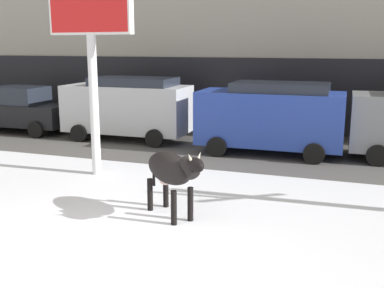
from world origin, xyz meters
The scene contains 7 objects.
ground_plane centered at (0.00, 0.00, 0.00)m, with size 120.00×120.00×0.00m, color white.
road_strip centered at (0.00, 8.24, 0.00)m, with size 60.00×5.60×0.01m, color #514F4C.
cow_black centered at (0.46, 1.70, 0.99)m, with size 1.76×1.48×1.54m.
billboard centered at (-2.67, 4.01, 4.31)m, with size 2.53×0.48×5.56m.
car_black_sedan centered at (-8.81, 8.52, 0.91)m, with size 4.22×2.02×1.84m.
car_silver_van centered at (-3.99, 8.56, 1.24)m, with size 4.62×2.16×2.32m.
car_blue_van centered at (1.41, 7.99, 1.24)m, with size 4.62×2.16×2.32m.
Camera 1 is at (3.81, -6.69, 3.49)m, focal length 43.08 mm.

